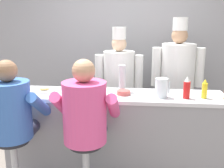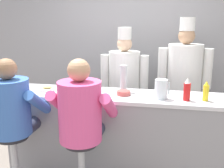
{
  "view_description": "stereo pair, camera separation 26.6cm",
  "coord_description": "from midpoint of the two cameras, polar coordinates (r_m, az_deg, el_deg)",
  "views": [
    {
      "loc": [
        0.26,
        -2.55,
        1.79
      ],
      "look_at": [
        -0.02,
        0.25,
        1.12
      ],
      "focal_mm": 42.0,
      "sensor_mm": 36.0,
      "label": 1
    },
    {
      "loc": [
        0.53,
        -2.51,
        1.79
      ],
      "look_at": [
        -0.02,
        0.25,
        1.12
      ],
      "focal_mm": 42.0,
      "sensor_mm": 36.0,
      "label": 2
    }
  ],
  "objects": [
    {
      "name": "diner_counter",
      "position": [
        3.12,
        -2.09,
        -11.01
      ],
      "size": [
        2.48,
        0.56,
        1.0
      ],
      "color": "gray",
      "rests_on": "ground_plane"
    },
    {
      "name": "water_pitcher_clear",
      "position": [
        2.82,
        8.09,
        -0.88
      ],
      "size": [
        0.16,
        0.14,
        0.21
      ],
      "color": "silver",
      "rests_on": "diner_counter"
    },
    {
      "name": "cereal_bowl",
      "position": [
        2.9,
        -0.08,
        -1.9
      ],
      "size": [
        0.15,
        0.15,
        0.05
      ],
      "color": "#B24C47",
      "rests_on": "diner_counter"
    },
    {
      "name": "mustard_bottle_yellow",
      "position": [
        2.88,
        17.05,
        -1.14
      ],
      "size": [
        0.06,
        0.06,
        0.21
      ],
      "color": "yellow",
      "rests_on": "diner_counter"
    },
    {
      "name": "diner_seated_pink",
      "position": [
        2.52,
        -8.83,
        -6.8
      ],
      "size": [
        0.62,
        0.61,
        1.47
      ],
      "color": "#B2B5BA",
      "rests_on": "ground_plane"
    },
    {
      "name": "cook_in_whites_near",
      "position": [
        3.69,
        -0.57,
        0.21
      ],
      "size": [
        0.67,
        0.43,
        1.72
      ],
      "color": "#232328",
      "rests_on": "ground_plane"
    },
    {
      "name": "ketchup_bottle_red",
      "position": [
        2.82,
        13.4,
        -0.93
      ],
      "size": [
        0.07,
        0.07,
        0.24
      ],
      "color": "red",
      "rests_on": "diner_counter"
    },
    {
      "name": "coffee_mug_tan",
      "position": [
        2.86,
        -7.4,
        -1.82
      ],
      "size": [
        0.13,
        0.09,
        0.09
      ],
      "color": "beige",
      "rests_on": "diner_counter"
    },
    {
      "name": "cup_stack_steel",
      "position": [
        3.03,
        -0.26,
        1.26
      ],
      "size": [
        0.09,
        0.09,
        0.31
      ],
      "color": "#B7BABF",
      "rests_on": "diner_counter"
    },
    {
      "name": "breakfast_plate",
      "position": [
        3.18,
        -16.86,
        -1.33
      ],
      "size": [
        0.25,
        0.25,
        0.05
      ],
      "color": "white",
      "rests_on": "diner_counter"
    },
    {
      "name": "diner_seated_blue",
      "position": [
        2.79,
        -23.54,
        -5.95
      ],
      "size": [
        0.61,
        0.6,
        1.45
      ],
      "color": "#B2B5BA",
      "rests_on": "ground_plane"
    },
    {
      "name": "wall_back",
      "position": [
        4.28,
        0.42,
        7.57
      ],
      "size": [
        10.0,
        0.06,
        2.7
      ],
      "color": "#99999E",
      "rests_on": "ground_plane"
    },
    {
      "name": "cook_in_whites_far",
      "position": [
        3.77,
        12.06,
        1.29
      ],
      "size": [
        0.72,
        0.46,
        1.85
      ],
      "color": "#232328",
      "rests_on": "ground_plane"
    }
  ]
}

